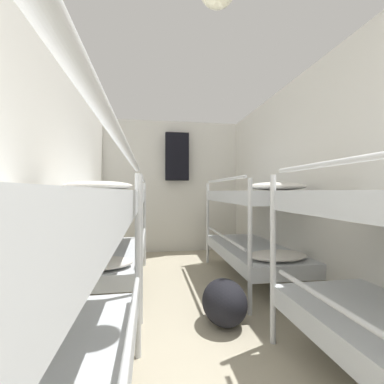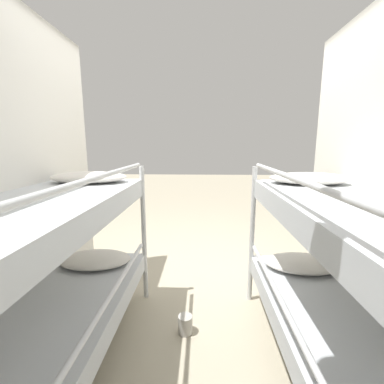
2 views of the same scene
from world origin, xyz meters
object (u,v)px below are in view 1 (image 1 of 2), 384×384
bunk_stack_right_far (253,224)px  duffel_bag (224,302)px  bunk_stack_left_far (110,227)px  hanging_coat (177,157)px

bunk_stack_right_far → duffel_bag: 1.30m
bunk_stack_left_far → hanging_coat: 2.24m
duffel_bag → hanging_coat: (-0.14, 2.67, 1.63)m
bunk_stack_left_far → duffel_bag: bearing=-40.8°
bunk_stack_right_far → hanging_coat: 2.17m
bunk_stack_left_far → hanging_coat: hanging_coat is taller
bunk_stack_left_far → bunk_stack_right_far: (1.79, 0.00, 0.00)m
bunk_stack_left_far → hanging_coat: size_ratio=2.04×
hanging_coat → bunk_stack_left_far: bearing=-119.8°
hanging_coat → bunk_stack_right_far: bearing=-64.6°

